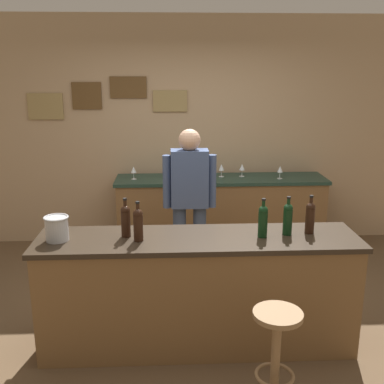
{
  "coord_description": "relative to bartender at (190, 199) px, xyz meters",
  "views": [
    {
      "loc": [
        -0.21,
        -3.71,
        2.17
      ],
      "look_at": [
        -0.01,
        0.45,
        1.05
      ],
      "focal_mm": 43.08,
      "sensor_mm": 36.0,
      "label": 1
    }
  ],
  "objects": [
    {
      "name": "ground_plane",
      "position": [
        0.02,
        -0.62,
        -0.94
      ],
      "size": [
        10.0,
        10.0,
        0.0
      ],
      "primitive_type": "plane",
      "color": "brown"
    },
    {
      "name": "back_wall",
      "position": [
        0.01,
        1.41,
        0.47
      ],
      "size": [
        6.0,
        0.09,
        2.8
      ],
      "color": "tan",
      "rests_on": "ground_plane"
    },
    {
      "name": "bar_counter",
      "position": [
        0.02,
        -1.02,
        -0.47
      ],
      "size": [
        2.48,
        0.6,
        0.92
      ],
      "color": "brown",
      "rests_on": "ground_plane"
    },
    {
      "name": "side_counter",
      "position": [
        0.42,
        1.03,
        -0.48
      ],
      "size": [
        2.52,
        0.56,
        0.9
      ],
      "color": "brown",
      "rests_on": "ground_plane"
    },
    {
      "name": "bartender",
      "position": [
        0.0,
        0.0,
        0.0
      ],
      "size": [
        0.52,
        0.21,
        1.62
      ],
      "color": "#384766",
      "rests_on": "ground_plane"
    },
    {
      "name": "bar_stool",
      "position": [
        0.48,
        -1.75,
        -0.48
      ],
      "size": [
        0.32,
        0.32,
        0.68
      ],
      "color": "olive",
      "rests_on": "ground_plane"
    },
    {
      "name": "wine_bottle_a",
      "position": [
        -0.53,
        -0.98,
        0.12
      ],
      "size": [
        0.07,
        0.07,
        0.31
      ],
      "color": "black",
      "rests_on": "bar_counter"
    },
    {
      "name": "wine_bottle_b",
      "position": [
        -0.43,
        -1.07,
        0.12
      ],
      "size": [
        0.07,
        0.07,
        0.31
      ],
      "color": "black",
      "rests_on": "bar_counter"
    },
    {
      "name": "wine_bottle_c",
      "position": [
        0.51,
        -1.04,
        0.12
      ],
      "size": [
        0.07,
        0.07,
        0.31
      ],
      "color": "black",
      "rests_on": "bar_counter"
    },
    {
      "name": "wine_bottle_d",
      "position": [
        0.72,
        -1.0,
        0.12
      ],
      "size": [
        0.07,
        0.07,
        0.31
      ],
      "color": "black",
      "rests_on": "bar_counter"
    },
    {
      "name": "wine_bottle_e",
      "position": [
        0.9,
        -0.97,
        0.12
      ],
      "size": [
        0.07,
        0.07,
        0.31
      ],
      "color": "black",
      "rests_on": "bar_counter"
    },
    {
      "name": "ice_bucket",
      "position": [
        -1.04,
        -1.04,
        0.08
      ],
      "size": [
        0.19,
        0.19,
        0.19
      ],
      "color": "#B7BABF",
      "rests_on": "bar_counter"
    },
    {
      "name": "wine_glass_a",
      "position": [
        -0.62,
        1.0,
        0.07
      ],
      "size": [
        0.07,
        0.07,
        0.16
      ],
      "color": "silver",
      "rests_on": "side_counter"
    },
    {
      "name": "wine_glass_b",
      "position": [
        0.15,
        0.95,
        0.07
      ],
      "size": [
        0.07,
        0.07,
        0.16
      ],
      "color": "silver",
      "rests_on": "side_counter"
    },
    {
      "name": "wine_glass_c",
      "position": [
        0.43,
        1.08,
        0.07
      ],
      "size": [
        0.07,
        0.07,
        0.16
      ],
      "color": "silver",
      "rests_on": "side_counter"
    },
    {
      "name": "wine_glass_d",
      "position": [
        0.68,
        1.09,
        0.07
      ],
      "size": [
        0.07,
        0.07,
        0.16
      ],
      "color": "silver",
      "rests_on": "side_counter"
    },
    {
      "name": "wine_glass_e",
      "position": [
        1.12,
        0.95,
        0.07
      ],
      "size": [
        0.07,
        0.07,
        0.16
      ],
      "color": "silver",
      "rests_on": "side_counter"
    }
  ]
}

